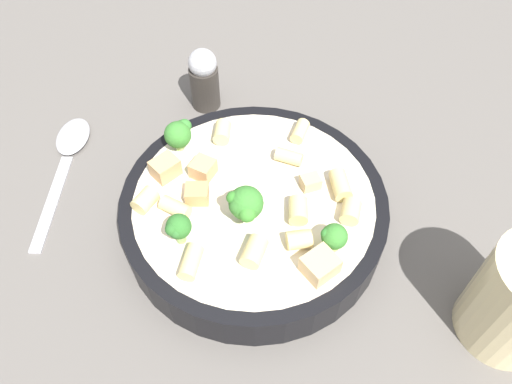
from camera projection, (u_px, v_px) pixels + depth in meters
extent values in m
plane|color=#5B5651|center=(256.00, 223.00, 0.50)|extent=(2.00, 2.00, 0.00)
cylinder|color=black|center=(256.00, 211.00, 0.48)|extent=(0.25, 0.25, 0.04)
cylinder|color=beige|center=(256.00, 200.00, 0.47)|extent=(0.23, 0.23, 0.01)
torus|color=black|center=(256.00, 200.00, 0.47)|extent=(0.25, 0.25, 0.00)
cylinder|color=#93B766|center=(249.00, 214.00, 0.45)|extent=(0.01, 0.01, 0.01)
sphere|color=#387A2D|center=(248.00, 203.00, 0.43)|extent=(0.03, 0.03, 0.03)
sphere|color=#327427|center=(235.00, 198.00, 0.43)|extent=(0.01, 0.01, 0.01)
sphere|color=#306827|center=(240.00, 206.00, 0.43)|extent=(0.02, 0.02, 0.02)
sphere|color=#3A802C|center=(250.00, 214.00, 0.42)|extent=(0.02, 0.02, 0.02)
cylinder|color=#93B766|center=(181.00, 145.00, 0.50)|extent=(0.01, 0.01, 0.01)
sphere|color=#387A2D|center=(180.00, 135.00, 0.49)|extent=(0.03, 0.03, 0.03)
sphere|color=#35792F|center=(187.00, 126.00, 0.49)|extent=(0.01, 0.01, 0.01)
sphere|color=#307C28|center=(173.00, 130.00, 0.49)|extent=(0.01, 0.01, 0.01)
sphere|color=#306A27|center=(183.00, 125.00, 0.49)|extent=(0.01, 0.01, 0.01)
cylinder|color=#93B766|center=(183.00, 236.00, 0.43)|extent=(0.01, 0.01, 0.01)
sphere|color=#2D6B28|center=(181.00, 226.00, 0.42)|extent=(0.02, 0.02, 0.02)
sphere|color=#2A6326|center=(174.00, 229.00, 0.42)|extent=(0.01, 0.01, 0.01)
sphere|color=#2C6429|center=(178.00, 233.00, 0.42)|extent=(0.01, 0.01, 0.01)
cylinder|color=#93B766|center=(335.00, 244.00, 0.43)|extent=(0.01, 0.01, 0.01)
sphere|color=#387A2D|center=(337.00, 236.00, 0.42)|extent=(0.02, 0.02, 0.02)
sphere|color=#33752C|center=(342.00, 230.00, 0.42)|extent=(0.01, 0.01, 0.01)
sphere|color=#2F8027|center=(338.00, 229.00, 0.42)|extent=(0.01, 0.01, 0.01)
sphere|color=#30762C|center=(329.00, 234.00, 0.42)|extent=(0.01, 0.01, 0.01)
cylinder|color=#E0C67F|center=(291.00, 157.00, 0.49)|extent=(0.03, 0.02, 0.01)
cylinder|color=#E0C67F|center=(301.00, 240.00, 0.43)|extent=(0.02, 0.02, 0.02)
cylinder|color=#E0C67F|center=(147.00, 200.00, 0.46)|extent=(0.03, 0.03, 0.02)
cylinder|color=#E0C67F|center=(224.00, 132.00, 0.51)|extent=(0.02, 0.03, 0.02)
cylinder|color=#E0C67F|center=(256.00, 252.00, 0.42)|extent=(0.03, 0.03, 0.02)
cylinder|color=#E0C67F|center=(193.00, 262.00, 0.42)|extent=(0.02, 0.03, 0.01)
cylinder|color=#E0C67F|center=(302.00, 131.00, 0.51)|extent=(0.02, 0.03, 0.01)
cylinder|color=#E0C67F|center=(353.00, 212.00, 0.45)|extent=(0.02, 0.03, 0.02)
cylinder|color=#E0C67F|center=(300.00, 210.00, 0.45)|extent=(0.02, 0.02, 0.02)
cylinder|color=#E0C67F|center=(343.00, 185.00, 0.47)|extent=(0.02, 0.03, 0.02)
cylinder|color=#E0C67F|center=(178.00, 208.00, 0.45)|extent=(0.03, 0.03, 0.01)
cube|color=tan|center=(313.00, 182.00, 0.47)|extent=(0.02, 0.02, 0.01)
cube|color=tan|center=(205.00, 169.00, 0.48)|extent=(0.03, 0.03, 0.02)
cube|color=tan|center=(167.00, 168.00, 0.48)|extent=(0.03, 0.03, 0.02)
cube|color=tan|center=(322.00, 265.00, 0.41)|extent=(0.04, 0.04, 0.02)
cube|color=tan|center=(199.00, 191.00, 0.46)|extent=(0.02, 0.02, 0.02)
cylinder|color=beige|center=(512.00, 314.00, 0.41)|extent=(0.07, 0.07, 0.05)
cylinder|color=#332D28|center=(207.00, 87.00, 0.59)|extent=(0.03, 0.03, 0.05)
sphere|color=#B7B7BC|center=(204.00, 63.00, 0.56)|extent=(0.03, 0.03, 0.03)
cube|color=#B2B2B7|center=(54.00, 201.00, 0.51)|extent=(0.02, 0.12, 0.01)
ellipsoid|color=#B2B2B7|center=(75.00, 136.00, 0.57)|extent=(0.04, 0.06, 0.01)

